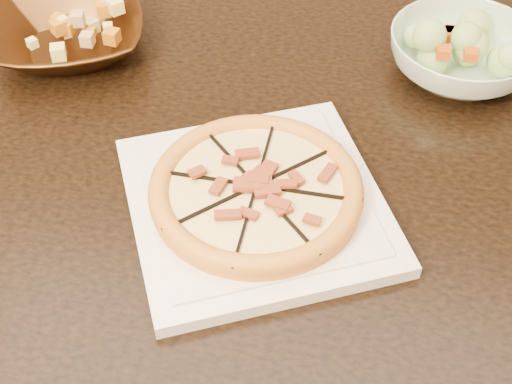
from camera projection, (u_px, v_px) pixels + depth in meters
dining_table at (188, 188)px, 1.01m from camera, size 1.38×0.91×0.75m
plate at (256, 203)px, 0.83m from camera, size 0.38×0.38×0.02m
pizza at (256, 190)px, 0.81m from camera, size 0.25×0.25×0.03m
bronze_bowl at (69, 35)px, 1.03m from camera, size 0.28×0.28×0.05m
mixed_dish at (62, 10)px, 1.00m from camera, size 0.10×0.11×0.03m
salad_bowl at (462, 55)px, 0.99m from camera, size 0.25×0.25×0.06m
salad at (468, 24)px, 0.96m from camera, size 0.08×0.10×0.04m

